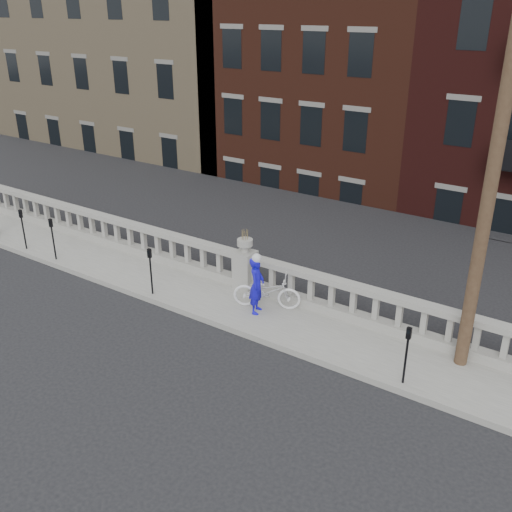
% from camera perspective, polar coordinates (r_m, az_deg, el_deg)
% --- Properties ---
extents(ground, '(120.00, 120.00, 0.00)m').
position_cam_1_polar(ground, '(13.85, -10.67, -9.73)').
color(ground, black).
rests_on(ground, ground).
extents(sidewalk, '(32.00, 2.20, 0.15)m').
position_cam_1_polar(sidewalk, '(15.73, -3.07, -4.63)').
color(sidewalk, gray).
rests_on(sidewalk, ground).
extents(balustrade, '(28.00, 0.34, 1.03)m').
position_cam_1_polar(balustrade, '(16.15, -1.09, -1.54)').
color(balustrade, gray).
rests_on(balustrade, sidewalk).
extents(planter_pedestal, '(0.55, 0.55, 1.76)m').
position_cam_1_polar(planter_pedestal, '(16.07, -1.09, -0.93)').
color(planter_pedestal, gray).
rests_on(planter_pedestal, sidewalk).
extents(lower_level, '(80.00, 44.00, 20.80)m').
position_cam_1_polar(lower_level, '(32.35, 20.28, 13.65)').
color(lower_level, '#605E59').
rests_on(lower_level, ground).
extents(utility_pole, '(1.60, 0.28, 10.00)m').
position_cam_1_polar(utility_pole, '(11.99, 23.12, 10.79)').
color(utility_pole, '#422D1E').
rests_on(utility_pole, sidewalk).
extents(parking_meter_a, '(0.10, 0.09, 1.36)m').
position_cam_1_polar(parking_meter_a, '(20.08, -22.32, 2.91)').
color(parking_meter_a, black).
rests_on(parking_meter_a, sidewalk).
extents(parking_meter_b, '(0.10, 0.09, 1.36)m').
position_cam_1_polar(parking_meter_b, '(18.89, -19.69, 2.05)').
color(parking_meter_b, black).
rests_on(parking_meter_b, sidewalk).
extents(parking_meter_c, '(0.10, 0.09, 1.36)m').
position_cam_1_polar(parking_meter_c, '(15.89, -10.51, -1.00)').
color(parking_meter_c, black).
rests_on(parking_meter_c, sidewalk).
extents(parking_meter_d, '(0.10, 0.09, 1.36)m').
position_cam_1_polar(parking_meter_d, '(12.42, 14.86, -8.97)').
color(parking_meter_d, black).
rests_on(parking_meter_d, sidewalk).
extents(bicycle, '(1.90, 1.32, 0.95)m').
position_cam_1_polar(bicycle, '(15.09, 1.09, -3.54)').
color(bicycle, white).
rests_on(bicycle, sidewalk).
extents(cyclist, '(0.54, 0.66, 1.56)m').
position_cam_1_polar(cyclist, '(14.73, 0.07, -2.93)').
color(cyclist, '#150ED4').
rests_on(cyclist, sidewalk).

